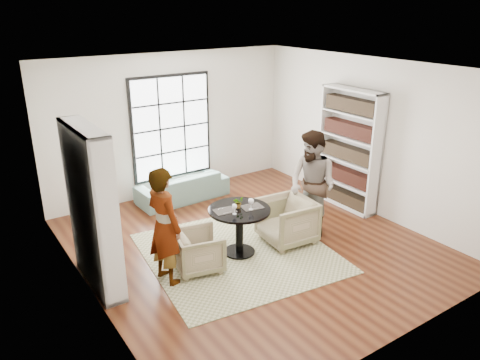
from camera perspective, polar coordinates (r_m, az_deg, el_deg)
ground at (r=8.18m, az=1.48°, el=-7.82°), size 6.00×6.00×0.00m
room_shell at (r=8.08m, az=-0.67°, el=1.57°), size 6.00×6.01×6.00m
rug at (r=7.91m, az=-0.22°, el=-8.84°), size 3.22×3.22×0.01m
pedestal_table at (r=7.64m, az=-0.08°, el=-5.06°), size 1.01×1.01×0.81m
sofa at (r=9.94m, az=-7.02°, el=-0.82°), size 1.96×0.84×0.56m
armchair_left at (r=7.35m, az=-5.04°, el=-8.58°), size 0.84×0.83×0.64m
armchair_right at (r=8.14m, az=5.73°, el=-4.99°), size 0.93×0.91×0.78m
person_left at (r=6.87m, az=-9.21°, el=-5.58°), size 0.54×0.72×1.79m
person_right at (r=8.25m, az=8.82°, el=-0.55°), size 0.83×1.01×1.89m
placemat_left at (r=7.47m, az=-1.87°, el=-3.77°), size 0.37×0.30×0.01m
placemat_right at (r=7.61m, az=1.46°, el=-3.29°), size 0.37×0.30×0.01m
cutlery_left at (r=7.47m, az=-1.87°, el=-3.72°), size 0.17×0.24×0.01m
cutlery_right at (r=7.61m, az=1.46°, el=-3.25°), size 0.17×0.24×0.01m
wine_glass_left at (r=7.31m, az=-0.68°, el=-3.28°), size 0.08×0.08×0.18m
wine_glass_right at (r=7.46m, az=1.36°, el=-2.63°), size 0.09×0.09×0.20m
flower_centerpiece at (r=7.56m, az=-0.24°, el=-2.73°), size 0.20×0.19×0.19m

